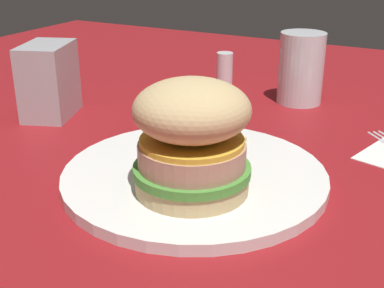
{
  "coord_description": "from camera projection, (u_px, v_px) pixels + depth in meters",
  "views": [
    {
      "loc": [
        -0.23,
        0.41,
        0.25
      ],
      "look_at": [
        0.0,
        -0.03,
        0.04
      ],
      "focal_mm": 48.4,
      "sensor_mm": 36.0,
      "label": 1
    }
  ],
  "objects": [
    {
      "name": "ground_plane",
      "position": [
        181.0,
        192.0,
        0.53
      ],
      "size": [
        1.6,
        1.6,
        0.0
      ],
      "primitive_type": "plane",
      "color": "maroon"
    },
    {
      "name": "plate",
      "position": [
        192.0,
        175.0,
        0.55
      ],
      "size": [
        0.28,
        0.28,
        0.01
      ],
      "primitive_type": "cylinder",
      "color": "white",
      "rests_on": "ground_plane"
    },
    {
      "name": "sandwich",
      "position": [
        192.0,
        137.0,
        0.49
      ],
      "size": [
        0.11,
        0.11,
        0.11
      ],
      "color": "tan",
      "rests_on": "plate"
    },
    {
      "name": "fries_pile",
      "position": [
        204.0,
        144.0,
        0.61
      ],
      "size": [
        0.09,
        0.1,
        0.01
      ],
      "color": "gold",
      "rests_on": "plate"
    },
    {
      "name": "drink_glass",
      "position": [
        301.0,
        71.0,
        0.78
      ],
      "size": [
        0.07,
        0.07,
        0.11
      ],
      "color": "silver",
      "rests_on": "ground_plane"
    },
    {
      "name": "napkin_dispenser",
      "position": [
        49.0,
        81.0,
        0.73
      ],
      "size": [
        0.09,
        0.11,
        0.1
      ],
      "primitive_type": "cube",
      "rotation": [
        0.0,
        0.0,
        5.08
      ],
      "color": "#B7BABF",
      "rests_on": "ground_plane"
    },
    {
      "name": "salt_shaker",
      "position": [
        225.0,
        69.0,
        0.89
      ],
      "size": [
        0.03,
        0.03,
        0.06
      ],
      "primitive_type": "cylinder",
      "color": "white",
      "rests_on": "ground_plane"
    }
  ]
}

